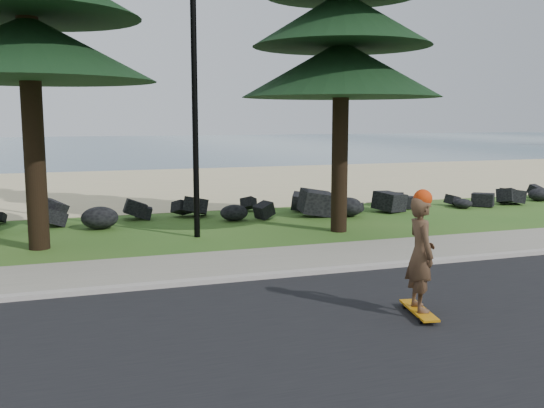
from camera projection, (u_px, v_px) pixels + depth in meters
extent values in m
plane|color=#2E5D1D|center=(231.00, 269.00, 11.39)|extent=(160.00, 160.00, 0.00)
cube|color=black|center=(327.00, 357.00, 7.17)|extent=(160.00, 7.00, 0.02)
cube|color=#AFA79E|center=(244.00, 278.00, 10.54)|extent=(160.00, 0.20, 0.10)
cube|color=gray|center=(229.00, 264.00, 11.58)|extent=(160.00, 2.00, 0.08)
cube|color=beige|center=(142.00, 186.00, 25.01)|extent=(160.00, 15.00, 0.01)
cube|color=#3D6174|center=(99.00, 146.00, 59.27)|extent=(160.00, 58.00, 0.01)
cylinder|color=black|center=(194.00, 65.00, 13.82)|extent=(0.14, 0.14, 8.00)
cube|color=#BB750B|center=(419.00, 310.00, 8.65)|extent=(0.42, 1.00, 0.03)
imported|color=#503624|center=(421.00, 253.00, 8.53)|extent=(0.50, 0.66, 1.63)
sphere|color=red|center=(423.00, 199.00, 8.42)|extent=(0.26, 0.26, 0.26)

